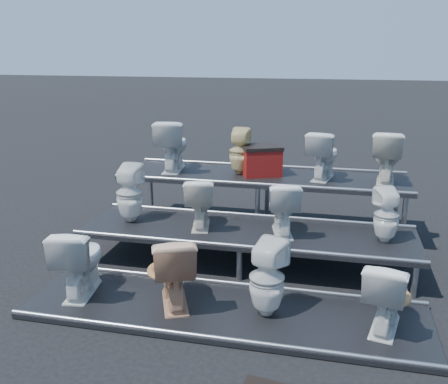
% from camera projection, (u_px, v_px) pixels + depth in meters
% --- Properties ---
extents(ground, '(80.00, 80.00, 0.00)m').
position_uv_depth(ground, '(246.00, 263.00, 6.45)').
color(ground, black).
rests_on(ground, ground).
extents(tier_front, '(4.20, 1.20, 0.06)m').
position_uv_depth(tier_front, '(224.00, 311.00, 5.23)').
color(tier_front, black).
rests_on(tier_front, ground).
extents(tier_mid, '(4.20, 1.20, 0.46)m').
position_uv_depth(tier_mid, '(247.00, 247.00, 6.39)').
color(tier_mid, black).
rests_on(tier_mid, ground).
extents(tier_back, '(4.20, 1.20, 0.86)m').
position_uv_depth(tier_back, '(262.00, 203.00, 7.55)').
color(tier_back, black).
rests_on(tier_back, ground).
extents(toilet_0, '(0.54, 0.82, 0.78)m').
position_uv_depth(toilet_0, '(80.00, 260.00, 5.46)').
color(toilet_0, silver).
rests_on(toilet_0, tier_front).
extents(toilet_1, '(0.71, 0.88, 0.79)m').
position_uv_depth(toilet_1, '(173.00, 269.00, 5.23)').
color(toilet_1, tan).
rests_on(toilet_1, tier_front).
extents(toilet_2, '(0.46, 0.46, 0.80)m').
position_uv_depth(toilet_2, '(267.00, 278.00, 5.01)').
color(toilet_2, silver).
rests_on(toilet_2, tier_front).
extents(toilet_3, '(0.55, 0.78, 0.72)m').
position_uv_depth(toilet_3, '(387.00, 294.00, 4.77)').
color(toilet_3, silver).
rests_on(toilet_3, tier_front).
extents(toilet_4, '(0.35, 0.36, 0.77)m').
position_uv_depth(toilet_4, '(129.00, 193.00, 6.56)').
color(toilet_4, silver).
rests_on(toilet_4, tier_mid).
extents(toilet_5, '(0.50, 0.71, 0.66)m').
position_uv_depth(toilet_5, '(200.00, 202.00, 6.36)').
color(toilet_5, silver).
rests_on(toilet_5, tier_mid).
extents(toilet_6, '(0.52, 0.73, 0.68)m').
position_uv_depth(toilet_6, '(283.00, 207.00, 6.13)').
color(toilet_6, silver).
rests_on(toilet_6, tier_mid).
extents(toilet_7, '(0.37, 0.37, 0.65)m').
position_uv_depth(toilet_7, '(387.00, 215.00, 5.87)').
color(toilet_7, silver).
rests_on(toilet_7, tier_mid).
extents(toilet_8, '(0.52, 0.81, 0.78)m').
position_uv_depth(toilet_8, '(172.00, 145.00, 7.62)').
color(toilet_8, silver).
rests_on(toilet_8, tier_back).
extents(toilet_9, '(0.31, 0.32, 0.69)m').
position_uv_depth(toilet_9, '(240.00, 151.00, 7.41)').
color(toilet_9, beige).
rests_on(toilet_9, tier_back).
extents(toilet_10, '(0.53, 0.75, 0.70)m').
position_uv_depth(toilet_10, '(323.00, 155.00, 7.14)').
color(toilet_10, silver).
rests_on(toilet_10, tier_back).
extents(toilet_11, '(0.48, 0.75, 0.73)m').
position_uv_depth(toilet_11, '(387.00, 156.00, 6.95)').
color(toilet_11, silver).
rests_on(toilet_11, tier_back).
extents(red_crate, '(0.67, 0.62, 0.39)m').
position_uv_depth(red_crate, '(261.00, 162.00, 7.40)').
color(red_crate, maroon).
rests_on(red_crate, tier_back).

